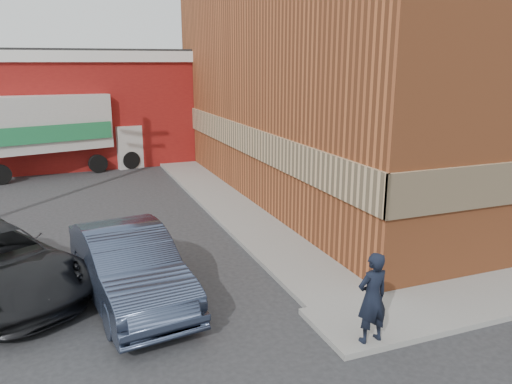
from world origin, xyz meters
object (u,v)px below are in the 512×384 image
object	(u,v)px
brick_building	(403,70)
sedan	(129,266)
warehouse	(32,106)
box_truck	(59,128)
man	(372,298)

from	to	relation	value
brick_building	sedan	distance (m)	14.56
warehouse	sedan	bearing A→B (deg)	-82.48
warehouse	brick_building	bearing A→B (deg)	-37.20
sedan	box_truck	world-z (taller)	box_truck
warehouse	sedan	distance (m)	18.37
brick_building	sedan	bearing A→B (deg)	-149.63
man	box_truck	distance (m)	18.43
warehouse	sedan	size ratio (longest dim) A/B	3.39
man	sedan	xyz separation A→B (m)	(-3.78, 3.45, -0.18)
man	sedan	distance (m)	5.12
warehouse	box_truck	world-z (taller)	warehouse
brick_building	box_truck	xyz separation A→B (m)	(-13.28, 7.17, -2.61)
warehouse	box_truck	bearing A→B (deg)	-72.47
warehouse	sedan	xyz separation A→B (m)	(2.39, -18.10, -2.02)
box_truck	man	bearing A→B (deg)	-87.89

